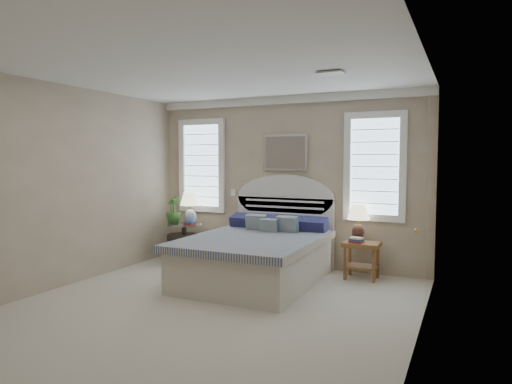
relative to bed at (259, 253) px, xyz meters
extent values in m
cube|color=beige|center=(0.00, -1.46, -0.39)|extent=(4.50, 5.00, 0.01)
cube|color=white|center=(0.00, -1.46, 2.31)|extent=(4.50, 5.00, 0.01)
cube|color=tan|center=(0.00, 1.04, 0.96)|extent=(4.50, 0.02, 2.70)
cube|color=tan|center=(-2.25, -1.46, 0.96)|extent=(0.02, 5.00, 2.70)
cube|color=tan|center=(2.25, -1.46, 0.96)|extent=(0.02, 5.00, 2.70)
cube|color=white|center=(0.00, 1.00, 2.25)|extent=(4.50, 0.08, 0.12)
cube|color=#B2B2B2|center=(1.20, -0.66, 2.29)|extent=(0.30, 0.20, 0.02)
cube|color=white|center=(-0.95, 1.03, 0.76)|extent=(0.08, 0.01, 0.12)
cube|color=#C9E6FF|center=(-1.55, 1.02, 1.21)|extent=(0.90, 0.06, 1.60)
cube|color=#C9E6FF|center=(1.40, 1.02, 1.21)|extent=(0.90, 0.06, 1.60)
cube|color=silver|center=(0.00, 1.00, 1.43)|extent=(0.74, 0.04, 0.58)
cube|color=silver|center=(2.23, -0.26, 0.81)|extent=(0.02, 1.80, 2.40)
cube|color=silver|center=(0.00, -0.13, -0.11)|extent=(1.60, 2.10, 0.55)
cube|color=navy|center=(0.00, -0.18, 0.20)|extent=(1.72, 2.15, 0.10)
cube|color=silver|center=(0.00, 0.98, 0.16)|extent=(1.62, 0.08, 1.10)
cube|color=#202250|center=(-0.40, 0.70, 0.34)|extent=(0.75, 0.31, 0.23)
cube|color=#202250|center=(0.40, 0.70, 0.34)|extent=(0.75, 0.31, 0.23)
cube|color=#304B6D|center=(-0.25, 0.47, 0.32)|extent=(0.33, 0.20, 0.34)
cube|color=#304B6D|center=(0.25, 0.47, 0.32)|extent=(0.33, 0.20, 0.34)
cube|color=#304B6D|center=(0.00, 0.37, 0.30)|extent=(0.28, 0.14, 0.29)
cylinder|color=black|center=(-1.65, 0.59, -0.37)|extent=(0.32, 0.32, 0.03)
cylinder|color=black|center=(-1.65, 0.59, -0.09)|extent=(0.08, 0.08, 0.60)
cylinder|color=silver|center=(-1.65, 0.59, 0.23)|extent=(0.56, 0.56, 0.02)
cube|color=brown|center=(1.30, 0.69, 0.11)|extent=(0.50, 0.40, 0.06)
cube|color=brown|center=(1.30, 0.69, -0.21)|extent=(0.44, 0.34, 0.03)
cube|color=brown|center=(1.10, 0.54, -0.15)|extent=(0.04, 0.04, 0.47)
cube|color=brown|center=(1.10, 0.84, -0.15)|extent=(0.04, 0.04, 0.47)
cube|color=brown|center=(1.50, 0.54, -0.15)|extent=(0.04, 0.04, 0.47)
cube|color=brown|center=(1.50, 0.84, -0.15)|extent=(0.04, 0.04, 0.47)
cylinder|color=black|center=(-1.68, 0.58, -0.16)|extent=(0.66, 0.66, 0.46)
cylinder|color=silver|center=(-1.56, 0.65, 0.26)|extent=(0.13, 0.13, 0.03)
ellipsoid|color=silver|center=(-1.56, 0.65, 0.36)|extent=(0.24, 0.24, 0.25)
cylinder|color=gold|center=(-1.56, 0.65, 0.52)|extent=(0.03, 0.03, 0.09)
cylinder|color=black|center=(1.21, 0.83, 0.16)|extent=(0.11, 0.11, 0.03)
ellipsoid|color=black|center=(1.21, 0.83, 0.26)|extent=(0.21, 0.21, 0.25)
cylinder|color=gold|center=(1.21, 0.83, 0.41)|extent=(0.03, 0.03, 0.09)
imported|color=#2D6F2C|center=(-1.87, 0.60, 0.47)|extent=(0.27, 0.27, 0.44)
cube|color=maroon|center=(-1.50, 0.54, 0.26)|extent=(0.19, 0.16, 0.02)
cube|color=navy|center=(-1.50, 0.54, 0.28)|extent=(0.18, 0.15, 0.02)
cube|color=maroon|center=(1.24, 0.62, 0.16)|extent=(0.21, 0.17, 0.03)
cube|color=navy|center=(1.24, 0.62, 0.18)|extent=(0.20, 0.16, 0.03)
cube|color=beige|center=(1.24, 0.62, 0.21)|extent=(0.19, 0.15, 0.03)
camera|label=1|loc=(2.65, -5.76, 1.31)|focal=32.00mm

